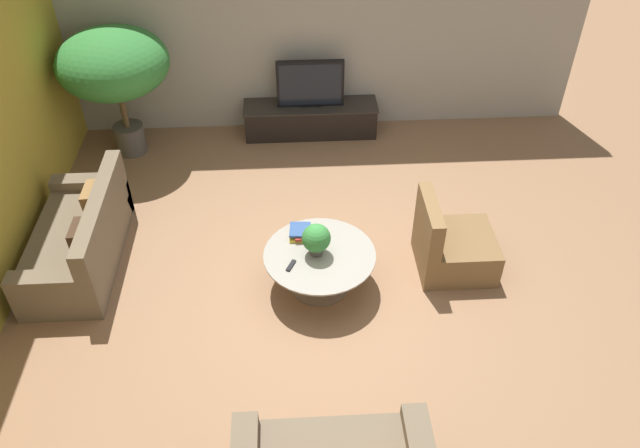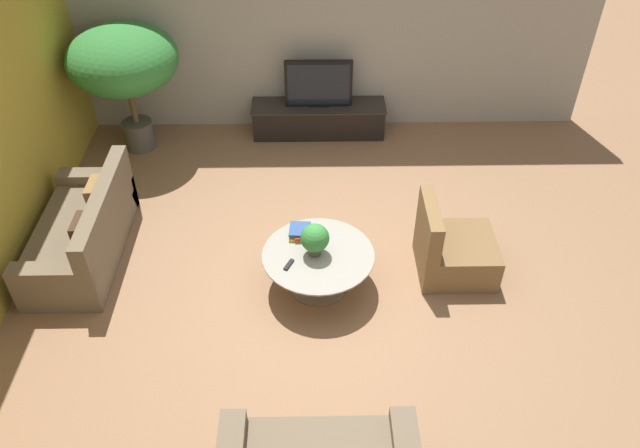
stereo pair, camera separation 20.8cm
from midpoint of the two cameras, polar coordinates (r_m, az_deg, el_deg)
The scene contains 11 objects.
ground_plane at distance 6.68m, azimuth -0.56°, elevation -5.04°, with size 24.00×24.00×0.00m, color #8C6647.
back_wall_stone at distance 8.60m, azimuth -1.79°, elevation 17.99°, with size 7.40×0.12×3.00m, color #A39E93.
media_console at distance 8.88m, azimuth -1.54°, elevation 9.61°, with size 1.86×0.50×0.45m.
television at distance 8.62m, azimuth -1.60°, elevation 12.67°, with size 0.91×0.13×0.65m.
coffee_table at distance 6.40m, azimuth -0.97°, elevation -3.62°, with size 1.14×1.14×0.44m.
couch_by_wall at distance 7.22m, azimuth -21.85°, elevation -1.40°, with size 0.84×1.80×0.84m.
armchair_wicker at distance 6.77m, azimuth 11.05°, elevation -2.05°, with size 0.80×0.76×0.86m.
potted_palm_tall at distance 8.41m, azimuth -19.04°, elevation 13.49°, with size 1.39×1.39×1.71m.
potted_plant_tabletop at distance 6.18m, azimuth -1.31°, elevation -1.37°, with size 0.29×0.29×0.35m.
book_stack at distance 6.50m, azimuth -2.72°, elevation -0.77°, with size 0.23×0.27×0.08m.
remote_black at distance 6.19m, azimuth -3.64°, elevation -3.82°, with size 0.04×0.16×0.02m, color black.
Camera 1 is at (-0.31, -4.70, 4.74)m, focal length 35.00 mm.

